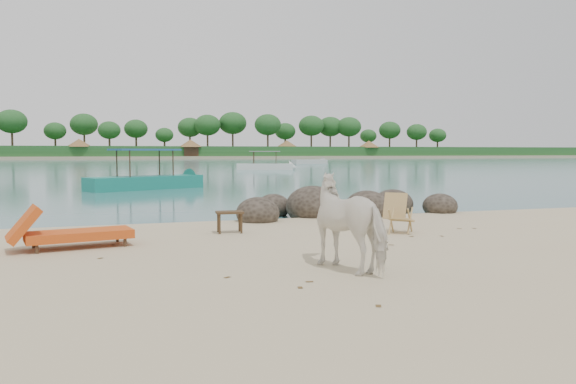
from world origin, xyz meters
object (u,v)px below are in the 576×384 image
at_px(cow, 353,223).
at_px(boat_near, 145,156).
at_px(deck_chair, 401,215).
at_px(lounge_chair, 79,230).
at_px(side_table, 230,224).
at_px(boulders, 338,208).

xyz_separation_m(cow, boat_near, (-1.66, 19.95, 0.85)).
bearing_deg(deck_chair, lounge_chair, -137.63).
bearing_deg(side_table, cow, -72.25).
relative_size(boulders, side_table, 11.45).
bearing_deg(cow, side_table, -96.15).
bearing_deg(lounge_chair, cow, -50.30).
distance_m(lounge_chair, deck_chair, 6.28).
relative_size(side_table, boat_near, 0.09).
bearing_deg(deck_chair, boulders, 131.91).
bearing_deg(side_table, boulders, 40.25).
bearing_deg(side_table, boat_near, 96.93).
xyz_separation_m(boulders, lounge_chair, (-6.41, -3.46, 0.13)).
bearing_deg(boulders, cow, -111.21).
relative_size(cow, side_table, 2.93).
bearing_deg(boulders, side_table, -144.16).
height_order(lounge_chair, boat_near, boat_near).
distance_m(boulders, deck_chair, 3.64).
relative_size(lounge_chair, deck_chair, 2.69).
distance_m(deck_chair, boat_near, 17.52).
distance_m(cow, side_table, 4.18).
height_order(boulders, boat_near, boat_near).
relative_size(side_table, deck_chair, 0.68).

